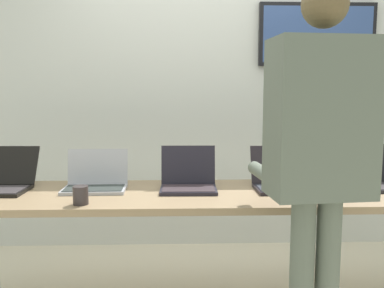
% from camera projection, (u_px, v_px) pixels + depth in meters
% --- Properties ---
extents(back_wall, '(8.00, 0.11, 2.46)m').
position_uv_depth(back_wall, '(213.00, 102.00, 3.53)').
color(back_wall, silver).
rests_on(back_wall, ground).
extents(workbench, '(3.20, 0.70, 0.74)m').
position_uv_depth(workbench, '(224.00, 200.00, 2.48)').
color(workbench, '#8F7555').
rests_on(workbench, ground).
extents(laptop_station_0, '(0.33, 0.40, 0.25)m').
position_uv_depth(laptop_station_0, '(4.00, 181.00, 2.52)').
color(laptop_station_0, black).
rests_on(laptop_station_0, workbench).
extents(laptop_station_1, '(0.38, 0.28, 0.24)m').
position_uv_depth(laptop_station_1, '(96.00, 180.00, 2.53)').
color(laptop_station_1, '#ADAEB7').
rests_on(laptop_station_1, workbench).
extents(laptop_station_2, '(0.34, 0.29, 0.26)m').
position_uv_depth(laptop_station_2, '(188.00, 180.00, 2.53)').
color(laptop_station_2, '#221F2A').
rests_on(laptop_station_2, workbench).
extents(laptop_station_3, '(0.35, 0.33, 0.25)m').
position_uv_depth(laptop_station_3, '(281.00, 179.00, 2.55)').
color(laptop_station_3, black).
rests_on(laptop_station_3, workbench).
extents(laptop_station_4, '(0.39, 0.33, 0.26)m').
position_uv_depth(laptop_station_4, '(372.00, 178.00, 2.59)').
color(laptop_station_4, black).
rests_on(laptop_station_4, workbench).
extents(person, '(0.47, 0.62, 1.80)m').
position_uv_depth(person, '(319.00, 146.00, 1.82)').
color(person, '#5A6255').
rests_on(person, ground).
extents(coffee_mug, '(0.08, 0.08, 0.10)m').
position_uv_depth(coffee_mug, '(81.00, 195.00, 2.19)').
color(coffee_mug, '#322A2B').
rests_on(coffee_mug, workbench).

